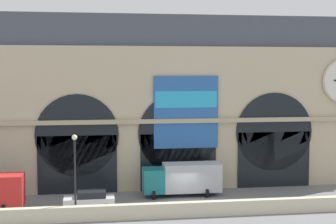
{
  "coord_description": "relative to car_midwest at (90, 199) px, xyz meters",
  "views": [
    {
      "loc": [
        -8.4,
        -45.03,
        12.06
      ],
      "look_at": [
        -1.05,
        5.0,
        7.92
      ],
      "focal_mm": 54.51,
      "sensor_mm": 36.0,
      "label": 1
    }
  ],
  "objects": [
    {
      "name": "ground_plane",
      "position": [
        8.81,
        0.74,
        -0.8
      ],
      "size": [
        200.0,
        200.0,
        0.0
      ],
      "primitive_type": "plane",
      "color": "slate"
    },
    {
      "name": "quay_parapet_wall",
      "position": [
        8.81,
        -3.75,
        -0.19
      ],
      "size": [
        90.0,
        0.7,
        1.23
      ],
      "primitive_type": "cube",
      "color": "beige",
      "rests_on": "ground"
    },
    {
      "name": "station_building",
      "position": [
        8.85,
        8.35,
        7.8
      ],
      "size": [
        42.03,
        5.64,
        17.65
      ],
      "color": "#BCAD8C",
      "rests_on": "ground"
    },
    {
      "name": "car_midwest",
      "position": [
        0.0,
        0.0,
        0.0
      ],
      "size": [
        4.4,
        2.22,
        1.55
      ],
      "color": "white",
      "rests_on": "ground"
    },
    {
      "name": "box_truck_center",
      "position": [
        8.86,
        3.37,
        0.9
      ],
      "size": [
        7.5,
        2.91,
        3.12
      ],
      "color": "#19727A",
      "rests_on": "ground"
    },
    {
      "name": "street_lamp_quayside",
      "position": [
        -1.13,
        -2.95,
        3.61
      ],
      "size": [
        0.44,
        0.44,
        6.9
      ],
      "color": "black",
      "rests_on": "ground"
    }
  ]
}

